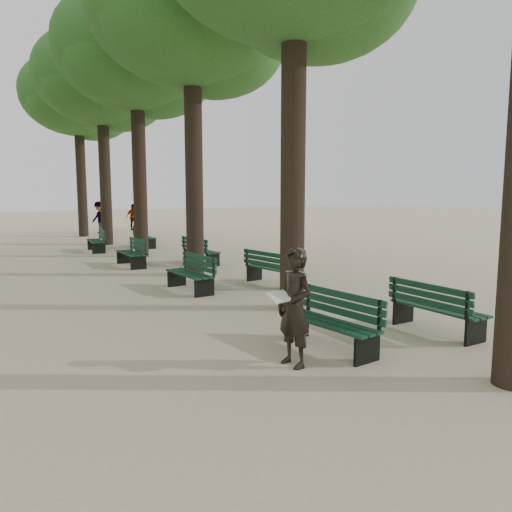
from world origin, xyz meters
TOP-DOWN VIEW (x-y plane):
  - ground at (0.00, 0.00)m, footprint 120.00×120.00m
  - tree_central_2 at (1.50, 8.00)m, footprint 6.00×6.00m
  - tree_central_3 at (1.50, 13.00)m, footprint 6.00×6.00m
  - tree_central_4 at (1.50, 18.00)m, footprint 6.00×6.00m
  - tree_central_5 at (1.50, 23.00)m, footprint 6.00×6.00m
  - bench_left_0 at (0.37, 0.37)m, footprint 0.73×1.85m
  - bench_left_1 at (0.37, 5.85)m, footprint 0.65×1.82m
  - bench_left_2 at (0.37, 10.71)m, footprint 0.58×1.80m
  - bench_left_3 at (0.37, 15.47)m, footprint 0.76×1.85m
  - bench_right_0 at (2.63, 0.13)m, footprint 0.57×1.80m
  - bench_right_1 at (2.63, 5.52)m, footprint 0.78×1.86m
  - bench_right_2 at (2.63, 10.03)m, footprint 0.70×1.84m
  - bench_right_3 at (2.63, 16.00)m, footprint 0.62×1.82m
  - man_with_map at (-0.53, 0.07)m, footprint 0.64×0.72m
  - pedestrian_c at (5.18, 25.79)m, footprint 1.04×0.62m
  - pedestrian_b at (2.77, 24.53)m, footprint 0.83×1.27m

SIDE VIEW (x-z plane):
  - ground at x=0.00m, z-range 0.00..0.00m
  - bench_left_0 at x=0.37m, z-range -0.19..0.73m
  - bench_left_1 at x=0.37m, z-range -0.19..0.73m
  - bench_left_2 at x=0.37m, z-range -0.19..0.73m
  - bench_left_3 at x=0.37m, z-range -0.19..0.73m
  - bench_right_0 at x=2.63m, z-range -0.19..0.73m
  - bench_right_1 at x=2.63m, z-range -0.19..0.73m
  - bench_right_2 at x=2.63m, z-range -0.19..0.73m
  - bench_right_3 at x=2.63m, z-range -0.19..0.73m
  - pedestrian_c at x=5.18m, z-range 0.00..1.68m
  - man_with_map at x=-0.53m, z-range 0.00..1.72m
  - pedestrian_b at x=2.77m, z-range 0.00..1.89m
  - tree_central_2 at x=1.50m, z-range 2.68..12.63m
  - tree_central_3 at x=1.50m, z-range 2.68..12.63m
  - tree_central_4 at x=1.50m, z-range 2.68..12.63m
  - tree_central_5 at x=1.50m, z-range 2.68..12.63m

